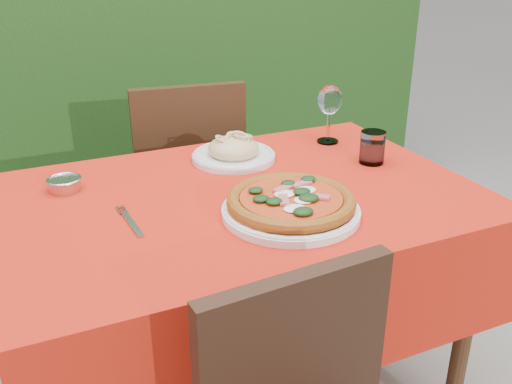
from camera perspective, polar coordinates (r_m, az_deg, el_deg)
name	(u,v)px	position (r m, az deg, el deg)	size (l,w,h in m)	color
hedge	(116,43)	(2.93, -13.87, 14.30)	(3.20, 0.55, 1.78)	black
dining_table	(242,242)	(1.61, -1.39, -5.04)	(1.26, 0.86, 0.75)	#442616
chair_far	(187,178)	(2.24, -6.88, 1.38)	(0.46, 0.46, 0.91)	black
pizza_plate	(291,204)	(1.41, 3.52, -1.24)	(0.34, 0.34, 0.06)	white
pasta_plate	(233,152)	(1.77, -2.27, 4.03)	(0.26, 0.26, 0.07)	silver
water_glass	(372,149)	(1.77, 11.55, 4.24)	(0.08, 0.08, 0.10)	silver
wine_glass	(330,102)	(1.91, 7.38, 8.89)	(0.08, 0.08, 0.20)	white
fork	(132,224)	(1.40, -12.29, -3.12)	(0.03, 0.20, 0.01)	#B5B5BC
steel_ramekin	(65,185)	(1.64, -18.59, 0.69)	(0.09, 0.09, 0.03)	#B3B4BB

